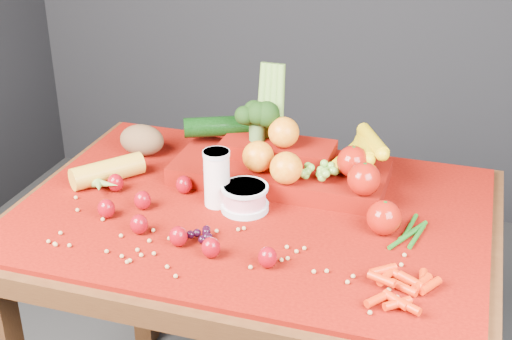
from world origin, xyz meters
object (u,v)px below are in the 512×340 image
(yogurt_bowl, at_px, (245,197))
(produce_mound, at_px, (290,159))
(table, at_px, (253,247))
(milk_glass, at_px, (217,176))

(yogurt_bowl, height_order, produce_mound, produce_mound)
(yogurt_bowl, bearing_deg, produce_mound, 70.04)
(table, xyz_separation_m, produce_mound, (0.04, 0.15, 0.17))
(table, xyz_separation_m, milk_glass, (-0.09, -0.01, 0.18))
(milk_glass, distance_m, yogurt_bowl, 0.08)
(milk_glass, bearing_deg, yogurt_bowl, -3.54)
(milk_glass, height_order, yogurt_bowl, milk_glass)
(table, bearing_deg, yogurt_bowl, -145.56)
(milk_glass, height_order, produce_mound, produce_mound)
(table, distance_m, milk_glass, 0.20)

